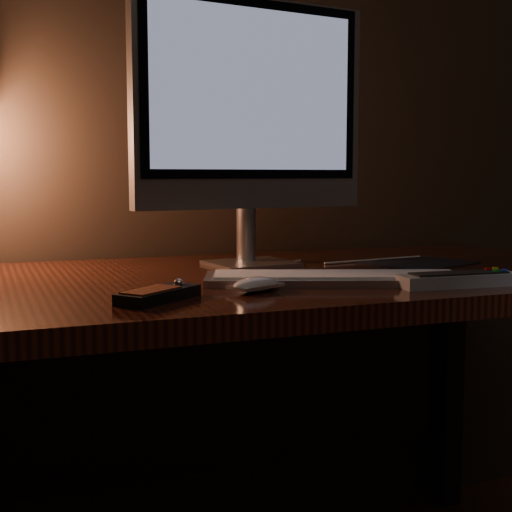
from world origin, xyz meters
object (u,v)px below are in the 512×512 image
object	(u,v)px
monitor	(252,110)
tv_remote	(459,279)
desk	(231,331)
keyboard	(336,278)
media_remote	(159,294)
mouse	(256,287)

from	to	relation	value
monitor	tv_remote	bearing A→B (deg)	-66.82
desk	monitor	size ratio (longest dim) A/B	2.80
keyboard	tv_remote	size ratio (longest dim) A/B	2.10
media_remote	keyboard	bearing A→B (deg)	-27.48
desk	media_remote	size ratio (longest dim) A/B	10.20
monitor	mouse	world-z (taller)	monitor
monitor	mouse	distance (m)	0.48
media_remote	tv_remote	size ratio (longest dim) A/B	0.68
desk	media_remote	distance (m)	0.40
tv_remote	mouse	bearing A→B (deg)	172.51
monitor	tv_remote	size ratio (longest dim) A/B	2.48
desk	tv_remote	xyz separation A→B (m)	(0.31, -0.35, 0.14)
desk	keyboard	distance (m)	0.30
desk	monitor	xyz separation A→B (m)	(0.07, 0.06, 0.47)
desk	mouse	size ratio (longest dim) A/B	16.97
desk	monitor	world-z (taller)	monitor
desk	mouse	distance (m)	0.31
mouse	tv_remote	size ratio (longest dim) A/B	0.41
monitor	keyboard	size ratio (longest dim) A/B	1.18
mouse	media_remote	xyz separation A→B (m)	(-0.18, -0.02, 0.00)
keyboard	media_remote	bearing A→B (deg)	-148.41
monitor	mouse	xyz separation A→B (m)	(-0.12, -0.33, -0.33)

